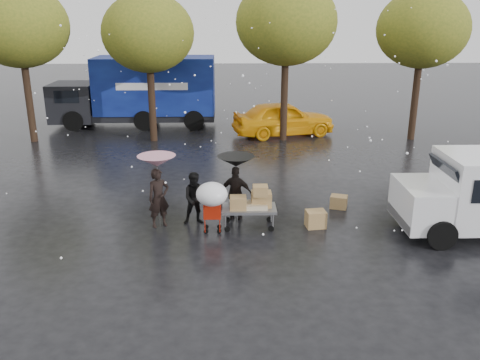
{
  "coord_description": "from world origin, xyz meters",
  "views": [
    {
      "loc": [
        -0.05,
        -12.96,
        5.79
      ],
      "look_at": [
        0.28,
        1.0,
        1.07
      ],
      "focal_mm": 38.0,
      "sensor_mm": 36.0,
      "label": 1
    }
  ],
  "objects_px": {
    "person_black": "(236,193)",
    "shopping_cart": "(212,197)",
    "vendor_cart": "(252,203)",
    "person_pink": "(159,198)",
    "yellow_taxi": "(283,118)",
    "blue_truck": "(139,92)"
  },
  "relations": [
    {
      "from": "shopping_cart",
      "to": "person_pink",
      "type": "bearing_deg",
      "value": 159.95
    },
    {
      "from": "person_pink",
      "to": "yellow_taxi",
      "type": "height_order",
      "value": "person_pink"
    },
    {
      "from": "person_black",
      "to": "vendor_cart",
      "type": "xyz_separation_m",
      "value": [
        0.43,
        -0.57,
        -0.07
      ]
    },
    {
      "from": "person_black",
      "to": "shopping_cart",
      "type": "distance_m",
      "value": 1.22
    },
    {
      "from": "person_pink",
      "to": "blue_truck",
      "type": "height_order",
      "value": "blue_truck"
    },
    {
      "from": "person_pink",
      "to": "yellow_taxi",
      "type": "bearing_deg",
      "value": 38.04
    },
    {
      "from": "vendor_cart",
      "to": "blue_truck",
      "type": "bearing_deg",
      "value": 111.46
    },
    {
      "from": "person_black",
      "to": "shopping_cart",
      "type": "relative_size",
      "value": 1.08
    },
    {
      "from": "person_pink",
      "to": "blue_truck",
      "type": "xyz_separation_m",
      "value": [
        -2.61,
        13.05,
        0.92
      ]
    },
    {
      "from": "person_pink",
      "to": "vendor_cart",
      "type": "relative_size",
      "value": 1.1
    },
    {
      "from": "vendor_cart",
      "to": "blue_truck",
      "type": "distance_m",
      "value": 14.19
    },
    {
      "from": "person_pink",
      "to": "yellow_taxi",
      "type": "relative_size",
      "value": 0.35
    },
    {
      "from": "person_black",
      "to": "blue_truck",
      "type": "relative_size",
      "value": 0.19
    },
    {
      "from": "shopping_cart",
      "to": "yellow_taxi",
      "type": "bearing_deg",
      "value": 74.65
    },
    {
      "from": "vendor_cart",
      "to": "shopping_cart",
      "type": "distance_m",
      "value": 1.21
    },
    {
      "from": "vendor_cart",
      "to": "shopping_cart",
      "type": "relative_size",
      "value": 1.04
    },
    {
      "from": "person_black",
      "to": "shopping_cart",
      "type": "xyz_separation_m",
      "value": [
        -0.66,
        -0.99,
        0.27
      ]
    },
    {
      "from": "person_black",
      "to": "vendor_cart",
      "type": "height_order",
      "value": "person_black"
    },
    {
      "from": "person_black",
      "to": "shopping_cart",
      "type": "bearing_deg",
      "value": 68.93
    },
    {
      "from": "blue_truck",
      "to": "person_black",
      "type": "bearing_deg",
      "value": -69.34
    },
    {
      "from": "person_black",
      "to": "vendor_cart",
      "type": "relative_size",
      "value": 1.04
    },
    {
      "from": "vendor_cart",
      "to": "yellow_taxi",
      "type": "relative_size",
      "value": 0.32
    }
  ]
}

